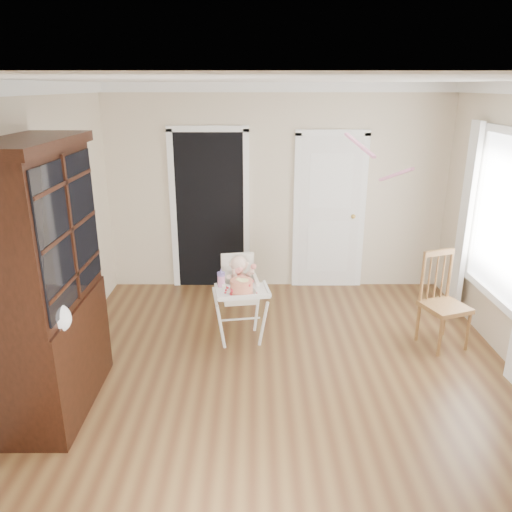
{
  "coord_description": "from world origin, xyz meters",
  "views": [
    {
      "loc": [
        -0.29,
        -4.03,
        2.66
      ],
      "look_at": [
        -0.29,
        0.8,
        1.0
      ],
      "focal_mm": 35.0,
      "sensor_mm": 36.0,
      "label": 1
    }
  ],
  "objects_px": {
    "dining_chair": "(443,303)",
    "sippy_cup": "(221,279)",
    "high_chair": "(240,289)",
    "china_cabinet": "(46,283)",
    "cake": "(242,286)"
  },
  "relations": [
    {
      "from": "china_cabinet",
      "to": "dining_chair",
      "type": "xyz_separation_m",
      "value": [
        3.68,
        1.07,
        -0.67
      ]
    },
    {
      "from": "high_chair",
      "to": "china_cabinet",
      "type": "relative_size",
      "value": 0.42
    },
    {
      "from": "high_chair",
      "to": "china_cabinet",
      "type": "distance_m",
      "value": 2.0
    },
    {
      "from": "cake",
      "to": "china_cabinet",
      "type": "height_order",
      "value": "china_cabinet"
    },
    {
      "from": "china_cabinet",
      "to": "high_chair",
      "type": "bearing_deg",
      "value": 37.65
    },
    {
      "from": "cake",
      "to": "china_cabinet",
      "type": "distance_m",
      "value": 1.85
    },
    {
      "from": "china_cabinet",
      "to": "cake",
      "type": "bearing_deg",
      "value": 30.48
    },
    {
      "from": "cake",
      "to": "china_cabinet",
      "type": "xyz_separation_m",
      "value": [
        -1.55,
        -0.92,
        0.41
      ]
    },
    {
      "from": "sippy_cup",
      "to": "high_chair",
      "type": "bearing_deg",
      "value": 29.86
    },
    {
      "from": "sippy_cup",
      "to": "china_cabinet",
      "type": "relative_size",
      "value": 0.09
    },
    {
      "from": "high_chair",
      "to": "dining_chair",
      "type": "relative_size",
      "value": 0.95
    },
    {
      "from": "dining_chair",
      "to": "sippy_cup",
      "type": "bearing_deg",
      "value": 159.76
    },
    {
      "from": "cake",
      "to": "dining_chair",
      "type": "xyz_separation_m",
      "value": [
        2.13,
        0.16,
        -0.26
      ]
    },
    {
      "from": "high_chair",
      "to": "sippy_cup",
      "type": "xyz_separation_m",
      "value": [
        -0.19,
        -0.11,
        0.16
      ]
    },
    {
      "from": "high_chair",
      "to": "sippy_cup",
      "type": "distance_m",
      "value": 0.27
    }
  ]
}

